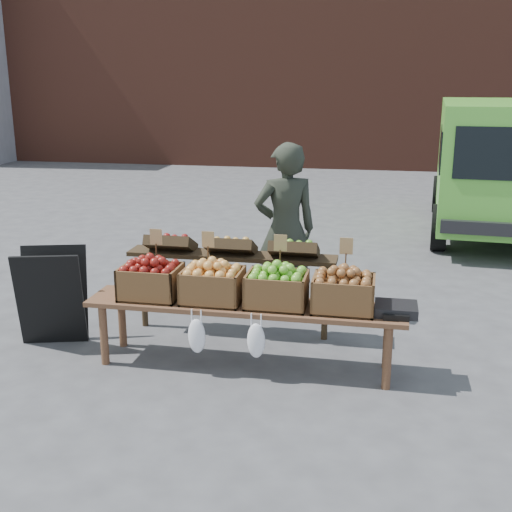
% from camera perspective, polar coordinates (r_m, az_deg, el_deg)
% --- Properties ---
extents(ground, '(80.00, 80.00, 0.00)m').
position_cam_1_polar(ground, '(5.35, 0.42, -11.17)').
color(ground, '#4A4A4D').
extents(delivery_van, '(2.43, 4.74, 2.06)m').
position_cam_1_polar(delivery_van, '(10.95, 21.02, 7.28)').
color(delivery_van, '#56B437').
rests_on(delivery_van, ground).
extents(vendor, '(0.77, 0.66, 1.80)m').
position_cam_1_polar(vendor, '(6.59, 2.62, 2.31)').
color(vendor, '#272C23').
rests_on(vendor, ground).
extents(chalkboard_sign, '(0.67, 0.48, 0.91)m').
position_cam_1_polar(chalkboard_sign, '(6.25, -17.65, -3.40)').
color(chalkboard_sign, black).
rests_on(chalkboard_sign, ground).
extents(back_table, '(2.10, 0.44, 1.04)m').
position_cam_1_polar(back_table, '(6.16, -2.16, -2.29)').
color(back_table, '#302315').
rests_on(back_table, ground).
extents(display_bench, '(2.70, 0.56, 0.57)m').
position_cam_1_polar(display_bench, '(5.53, -1.01, -7.02)').
color(display_bench, brown).
rests_on(display_bench, ground).
extents(crate_golden_apples, '(0.50, 0.40, 0.28)m').
position_cam_1_polar(crate_golden_apples, '(5.60, -9.32, -2.28)').
color(crate_golden_apples, maroon).
rests_on(crate_golden_apples, display_bench).
extents(crate_russet_pears, '(0.50, 0.40, 0.28)m').
position_cam_1_polar(crate_russet_pears, '(5.44, -3.87, -2.65)').
color(crate_russet_pears, gold).
rests_on(crate_russet_pears, display_bench).
extents(crate_red_apples, '(0.50, 0.40, 0.28)m').
position_cam_1_polar(crate_red_apples, '(5.33, 1.86, -3.01)').
color(crate_red_apples, '#559827').
rests_on(crate_red_apples, display_bench).
extents(crate_green_apples, '(0.50, 0.40, 0.28)m').
position_cam_1_polar(crate_green_apples, '(5.27, 7.78, -3.35)').
color(crate_green_apples, '#98622D').
rests_on(crate_green_apples, display_bench).
extents(weighing_scale, '(0.34, 0.30, 0.08)m').
position_cam_1_polar(weighing_scale, '(5.30, 12.34, -4.62)').
color(weighing_scale, black).
rests_on(weighing_scale, display_bench).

